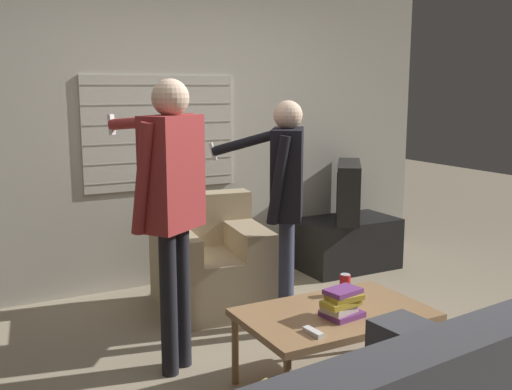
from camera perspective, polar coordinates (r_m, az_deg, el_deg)
ground_plane at (r=3.67m, az=3.56°, el=-16.96°), size 16.00×16.00×0.00m
wall_back at (r=5.12m, az=-8.35°, el=5.64°), size 5.20×0.08×2.55m
armchair_beige at (r=4.63m, az=-4.47°, el=-6.50°), size 0.89×0.88×0.85m
coffee_table at (r=3.44m, az=7.50°, el=-11.54°), size 1.04×0.65×0.45m
tv_stand at (r=5.68m, az=8.67°, el=-4.58°), size 0.90×0.54×0.47m
tv at (r=5.57m, az=8.78°, el=0.39°), size 0.62×0.75×0.52m
person_left_standing at (r=3.46m, az=-8.12°, el=0.45°), size 0.49×0.85×1.73m
person_right_standing at (r=4.05m, az=2.83°, el=0.75°), size 0.56×0.79×1.59m
book_stack at (r=3.32m, az=8.17°, el=-10.23°), size 0.24×0.20×0.16m
soda_can at (r=3.67m, az=8.47°, el=-8.41°), size 0.07×0.07×0.13m
spare_remote at (r=3.11m, az=5.47°, el=-12.87°), size 0.05×0.13×0.02m
floor_fan at (r=5.19m, az=1.62°, el=-6.12°), size 0.34×0.20×0.43m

